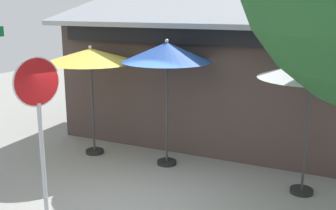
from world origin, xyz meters
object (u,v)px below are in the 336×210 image
object	(u,v)px
stop_sign	(39,109)
patio_umbrella_mustard_left	(91,57)
patio_umbrella_ivory_right	(311,71)
patio_umbrella_royal_blue_center	(167,53)

from	to	relation	value
stop_sign	patio_umbrella_mustard_left	xyz separation A→B (m)	(-1.20, 3.05, 0.43)
patio_umbrella_mustard_left	patio_umbrella_ivory_right	xyz separation A→B (m)	(4.90, -0.11, -0.00)
stop_sign	patio_umbrella_mustard_left	distance (m)	3.31
stop_sign	patio_umbrella_mustard_left	world-z (taller)	stop_sign
patio_umbrella_mustard_left	patio_umbrella_royal_blue_center	distance (m)	1.92
patio_umbrella_royal_blue_center	patio_umbrella_ivory_right	size ratio (longest dim) A/B	1.07
patio_umbrella_royal_blue_center	patio_umbrella_mustard_left	bearing A→B (deg)	-176.85
stop_sign	patio_umbrella_royal_blue_center	world-z (taller)	patio_umbrella_royal_blue_center
patio_umbrella_royal_blue_center	patio_umbrella_ivory_right	world-z (taller)	patio_umbrella_royal_blue_center
patio_umbrella_mustard_left	stop_sign	bearing A→B (deg)	-68.57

